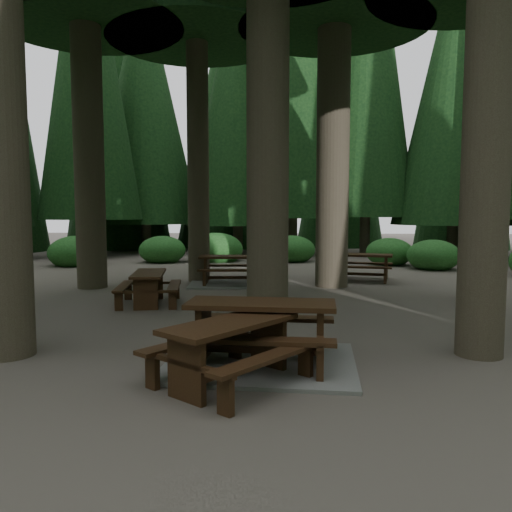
# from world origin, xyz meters

# --- Properties ---
(ground) EXTENTS (80.00, 80.00, 0.00)m
(ground) POSITION_xyz_m (0.00, 0.00, 0.00)
(ground) COLOR #544B44
(ground) RESTS_ON ground
(picnic_table_a) EXTENTS (2.65, 2.23, 0.86)m
(picnic_table_a) POSITION_xyz_m (0.88, -3.16, 0.31)
(picnic_table_a) COLOR gray
(picnic_table_a) RESTS_ON ground
(picnic_table_b) EXTENTS (1.63, 1.89, 0.73)m
(picnic_table_b) POSITION_xyz_m (-1.91, 1.10, 0.48)
(picnic_table_b) COLOR #341C0F
(picnic_table_b) RESTS_ON ground
(picnic_table_c) EXTENTS (2.60, 2.22, 0.83)m
(picnic_table_c) POSITION_xyz_m (-0.41, 4.40, 0.29)
(picnic_table_c) COLOR gray
(picnic_table_c) RESTS_ON ground
(picnic_table_d) EXTENTS (2.12, 1.84, 0.80)m
(picnic_table_d) POSITION_xyz_m (3.41, 5.55, 0.53)
(picnic_table_d) COLOR #341C0F
(picnic_table_d) RESTS_ON ground
(picnic_table_e) EXTENTS (2.21, 2.28, 0.77)m
(picnic_table_e) POSITION_xyz_m (0.57, -3.98, 0.51)
(picnic_table_e) COLOR #341C0F
(picnic_table_e) RESTS_ON ground
(shrub_ring) EXTENTS (23.86, 24.64, 1.49)m
(shrub_ring) POSITION_xyz_m (0.70, 0.75, 0.40)
(shrub_ring) COLOR #1F551D
(shrub_ring) RESTS_ON ground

